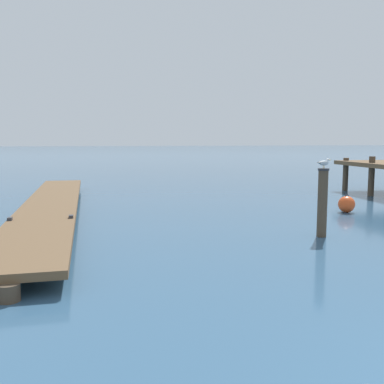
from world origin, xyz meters
name	(u,v)px	position (x,y,z in m)	size (l,w,h in m)	color
floating_dock	(51,205)	(-6.06, 13.41, 0.36)	(1.87, 17.52, 0.53)	brown
mooring_piling	(322,201)	(1.35, 8.03, 0.97)	(0.30, 0.30, 1.86)	#4C3D2D
perched_seagull	(324,163)	(1.35, 8.03, 2.01)	(0.38, 0.14, 0.27)	gold
mooring_buoy	(347,204)	(4.31, 11.45, 0.30)	(0.60, 0.60, 0.67)	#E04C1E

